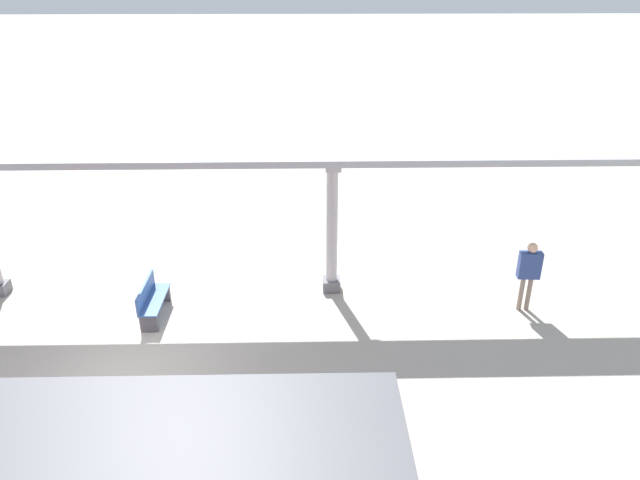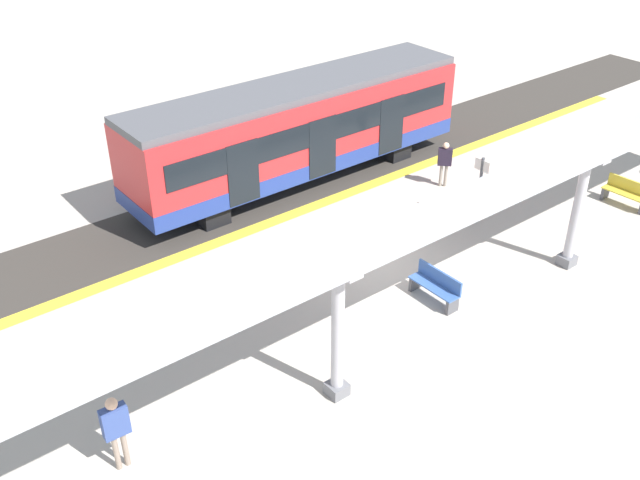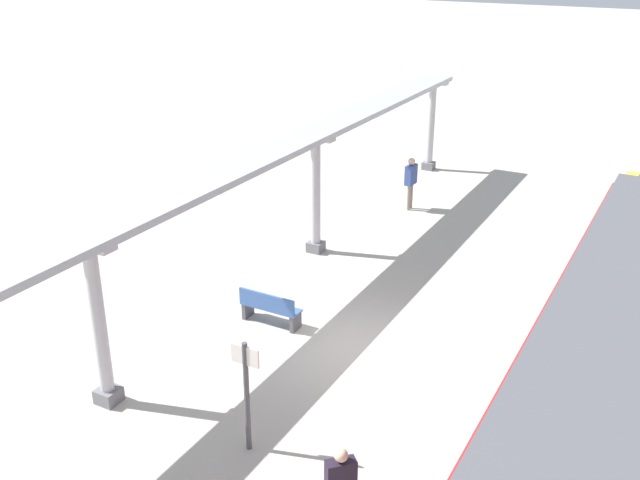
# 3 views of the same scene
# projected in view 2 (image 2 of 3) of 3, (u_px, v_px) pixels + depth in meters

# --- Properties ---
(ground_plane) EXTENTS (176.00, 176.00, 0.00)m
(ground_plane) POSITION_uv_depth(u_px,v_px,m) (375.00, 262.00, 20.69)
(ground_plane) COLOR #B4AB9D
(tactile_edge_strip) EXTENTS (0.48, 34.02, 0.01)m
(tactile_edge_strip) POSITION_uv_depth(u_px,v_px,m) (297.00, 212.00, 23.16)
(tactile_edge_strip) COLOR yellow
(tactile_edge_strip) RESTS_ON ground
(trackbed) EXTENTS (3.20, 46.02, 0.01)m
(trackbed) POSITION_uv_depth(u_px,v_px,m) (265.00, 192.00, 24.40)
(trackbed) COLOR #38332D
(trackbed) RESTS_ON ground
(train_near_carriage) EXTENTS (2.65, 12.26, 3.48)m
(train_near_carriage) POSITION_uv_depth(u_px,v_px,m) (298.00, 131.00, 24.21)
(train_near_carriage) COLOR red
(train_near_carriage) RESTS_ON ground
(canopy_pillar_second) EXTENTS (1.10, 0.44, 3.48)m
(canopy_pillar_second) POSITION_uv_depth(u_px,v_px,m) (338.00, 331.00, 15.17)
(canopy_pillar_second) COLOR slate
(canopy_pillar_second) RESTS_ON ground
(canopy_pillar_third) EXTENTS (1.10, 0.44, 3.48)m
(canopy_pillar_third) POSITION_uv_depth(u_px,v_px,m) (577.00, 210.00, 19.65)
(canopy_pillar_third) COLOR slate
(canopy_pillar_third) RESTS_ON ground
(canopy_beam) EXTENTS (1.20, 27.35, 0.16)m
(canopy_beam) POSITION_uv_depth(u_px,v_px,m) (477.00, 199.00, 16.40)
(canopy_beam) COLOR #A8AAB2
(canopy_beam) RESTS_ON canopy_pillar_nearest
(bench_near_end) EXTENTS (1.52, 0.51, 0.86)m
(bench_near_end) POSITION_uv_depth(u_px,v_px,m) (627.00, 193.00, 23.39)
(bench_near_end) COLOR gold
(bench_near_end) RESTS_ON ground
(bench_mid_platform) EXTENTS (1.50, 0.44, 0.86)m
(bench_mid_platform) POSITION_uv_depth(u_px,v_px,m) (436.00, 286.00, 18.90)
(bench_mid_platform) COLOR #375B9D
(bench_mid_platform) RESTS_ON ground
(platform_info_sign) EXTENTS (0.56, 0.10, 2.20)m
(platform_info_sign) POSITION_uv_depth(u_px,v_px,m) (480.00, 184.00, 21.97)
(platform_info_sign) COLOR #4C4C51
(platform_info_sign) RESTS_ON ground
(passenger_waiting_near_edge) EXTENTS (0.47, 0.48, 1.61)m
(passenger_waiting_near_edge) POSITION_uv_depth(u_px,v_px,m) (445.00, 159.00, 24.25)
(passenger_waiting_near_edge) COLOR gray
(passenger_waiting_near_edge) RESTS_ON ground
(passenger_by_the_benches) EXTENTS (0.27, 0.53, 1.79)m
(passenger_by_the_benches) POSITION_uv_depth(u_px,v_px,m) (116.00, 425.00, 13.76)
(passenger_by_the_benches) COLOR gray
(passenger_by_the_benches) RESTS_ON ground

